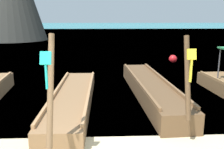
% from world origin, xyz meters
% --- Properties ---
extents(sea_water, '(120.00, 120.00, 0.00)m').
position_xyz_m(sea_water, '(0.00, 62.03, 0.00)').
color(sea_water, teal).
rests_on(sea_water, ground).
extents(longtail_boat_turquoise_ribbon, '(1.27, 6.67, 2.61)m').
position_xyz_m(longtail_boat_turquoise_ribbon, '(-1.30, 4.26, 0.25)').
color(longtail_boat_turquoise_ribbon, olive).
rests_on(longtail_boat_turquoise_ribbon, ground).
extents(longtail_boat_yellow_ribbon, '(1.43, 6.98, 2.52)m').
position_xyz_m(longtail_boat_yellow_ribbon, '(1.49, 5.18, 0.31)').
color(longtail_boat_yellow_ribbon, brown).
rests_on(longtail_boat_yellow_ribbon, ground).
extents(mooring_buoy_near, '(0.52, 0.52, 0.52)m').
position_xyz_m(mooring_buoy_near, '(4.30, 12.13, 0.26)').
color(mooring_buoy_near, red).
rests_on(mooring_buoy_near, sea_water).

